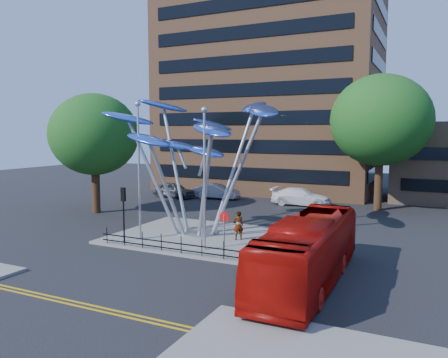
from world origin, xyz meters
The scene contains 18 objects.
ground centered at (0.00, 0.00, 0.00)m, with size 120.00×120.00×0.00m, color black.
traffic_island centered at (-1.00, 6.00, 0.07)m, with size 12.00×9.00×0.15m, color slate.
double_yellow_near centered at (0.00, -6.00, 0.01)m, with size 40.00×0.12×0.01m, color gold.
double_yellow_far centered at (0.00, -6.30, 0.01)m, with size 40.00×0.12×0.01m, color gold.
brick_tower centered at (-6.00, 32.00, 15.00)m, with size 25.00×15.00×30.00m, color #8F5F3E.
tree_right centered at (8.00, 22.00, 8.04)m, with size 8.80×8.80×12.11m.
tree_left centered at (-14.00, 10.00, 6.79)m, with size 7.60×7.60×10.32m.
leaf_sculpture centered at (-2.07, 6.68, 6.87)m, with size 12.72×9.54×9.51m.
street_lamp_left centered at (-4.50, 3.50, 5.36)m, with size 0.36×0.36×8.80m.
street_lamp_right centered at (0.50, 3.00, 5.09)m, with size 0.36×0.36×8.30m.
traffic_light_island centered at (-5.00, 2.50, 2.61)m, with size 0.28×0.18×3.42m.
no_entry_sign_island centered at (2.00, 2.52, 1.82)m, with size 0.60×0.10×2.45m.
pedestrian_railing_front centered at (-1.00, 1.70, 0.55)m, with size 10.00×0.06×1.00m.
red_bus centered at (7.35, 0.38, 1.55)m, with size 2.60×11.12×3.10m, color #A10C07.
pedestrian centered at (1.31, 6.02, 1.08)m, with size 0.68×0.44×1.86m, color gray.
parked_car_left centered at (-12.60, 20.43, 0.82)m, with size 1.94×4.83×1.65m, color #45464D.
parked_car_mid centered at (-8.10, 21.66, 0.79)m, with size 1.68×4.81×1.58m, color #A6A7AE.
parked_car_right centered at (1.04, 21.57, 0.83)m, with size 2.32×5.70×1.65m, color white.
Camera 1 is at (12.36, -19.05, 7.02)m, focal length 35.00 mm.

